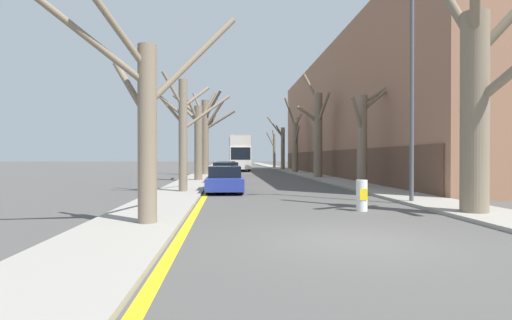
% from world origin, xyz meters
% --- Properties ---
extents(ground_plane, '(300.00, 300.00, 0.00)m').
position_xyz_m(ground_plane, '(0.00, 0.00, 0.00)').
color(ground_plane, '#4C4947').
extents(sidewalk_left, '(2.46, 120.00, 0.12)m').
position_xyz_m(sidewalk_left, '(-5.22, 50.00, 0.06)').
color(sidewalk_left, gray).
rests_on(sidewalk_left, ground).
extents(sidewalk_right, '(2.46, 120.00, 0.12)m').
position_xyz_m(sidewalk_right, '(5.22, 50.00, 0.06)').
color(sidewalk_right, gray).
rests_on(sidewalk_right, ground).
extents(building_facade_right, '(10.08, 44.96, 11.96)m').
position_xyz_m(building_facade_right, '(11.43, 29.86, 5.97)').
color(building_facade_right, '#93664C').
rests_on(building_facade_right, ground).
extents(kerb_line_stripe, '(0.24, 120.00, 0.01)m').
position_xyz_m(kerb_line_stripe, '(-3.81, 50.00, 0.00)').
color(kerb_line_stripe, yellow).
rests_on(kerb_line_stripe, ground).
extents(street_tree_left_0, '(4.79, 2.82, 5.96)m').
position_xyz_m(street_tree_left_0, '(-4.86, 2.03, 2.85)').
color(street_tree_left_0, '#7A6B56').
rests_on(street_tree_left_0, ground).
extents(street_tree_left_1, '(4.04, 2.13, 6.01)m').
position_xyz_m(street_tree_left_1, '(-4.97, 11.62, 3.19)').
color(street_tree_left_1, '#7A6B56').
rests_on(street_tree_left_1, ground).
extents(street_tree_left_2, '(3.30, 3.14, 6.78)m').
position_xyz_m(street_tree_left_2, '(-4.96, 21.49, 3.36)').
color(street_tree_left_2, '#7A6B56').
rests_on(street_tree_left_2, ground).
extents(street_tree_left_3, '(4.35, 2.93, 8.32)m').
position_xyz_m(street_tree_left_3, '(-4.85, 31.02, 4.20)').
color(street_tree_left_3, '#7A6B56').
rests_on(street_tree_left_3, ground).
extents(street_tree_right_0, '(2.82, 3.82, 8.16)m').
position_xyz_m(street_tree_right_0, '(4.90, 3.27, 3.60)').
color(street_tree_right_0, '#7A6B56').
rests_on(street_tree_right_0, ground).
extents(street_tree_right_1, '(3.84, 1.73, 6.79)m').
position_xyz_m(street_tree_right_1, '(5.09, 13.94, 3.12)').
color(street_tree_right_1, '#7A6B56').
rests_on(street_tree_right_1, ground).
extents(street_tree_right_2, '(2.47, 4.25, 8.94)m').
position_xyz_m(street_tree_right_2, '(4.87, 25.00, 3.97)').
color(street_tree_right_2, '#7A6B56').
rests_on(street_tree_right_2, ground).
extents(street_tree_right_3, '(2.39, 5.57, 8.36)m').
position_xyz_m(street_tree_right_3, '(4.78, 36.00, 3.49)').
color(street_tree_right_3, '#7A6B56').
rests_on(street_tree_right_3, ground).
extents(street_tree_right_4, '(2.57, 2.18, 7.34)m').
position_xyz_m(street_tree_right_4, '(4.79, 46.55, 3.30)').
color(street_tree_right_4, '#7A6B56').
rests_on(street_tree_right_4, ground).
extents(street_tree_right_5, '(1.70, 3.16, 6.24)m').
position_xyz_m(street_tree_right_5, '(4.85, 57.08, 3.08)').
color(street_tree_right_5, '#7A6B56').
rests_on(street_tree_right_5, ground).
extents(double_decker_bus, '(2.59, 10.11, 4.48)m').
position_xyz_m(double_decker_bus, '(-1.24, 43.75, 2.54)').
color(double_decker_bus, silver).
rests_on(double_decker_bus, ground).
extents(parked_car_0, '(1.85, 4.30, 1.34)m').
position_xyz_m(parked_car_0, '(-2.90, 12.22, 0.64)').
color(parked_car_0, navy).
rests_on(parked_car_0, ground).
extents(parked_car_1, '(1.88, 4.21, 1.45)m').
position_xyz_m(parked_car_1, '(-2.90, 18.45, 0.68)').
color(parked_car_1, '#4C5156').
rests_on(parked_car_1, ground).
extents(parked_car_2, '(1.75, 4.34, 1.42)m').
position_xyz_m(parked_car_2, '(-2.90, 24.89, 0.67)').
color(parked_car_2, '#4C5156').
rests_on(parked_car_2, ground).
extents(parked_car_3, '(1.87, 4.18, 1.38)m').
position_xyz_m(parked_car_3, '(-2.90, 30.37, 0.66)').
color(parked_car_3, black).
rests_on(parked_car_3, ground).
extents(lamp_post, '(1.40, 0.20, 9.02)m').
position_xyz_m(lamp_post, '(4.27, 6.50, 4.98)').
color(lamp_post, '#4C4F54').
rests_on(lamp_post, ground).
extents(traffic_bollard, '(0.38, 0.39, 1.05)m').
position_xyz_m(traffic_bollard, '(1.76, 4.67, 0.52)').
color(traffic_bollard, white).
rests_on(traffic_bollard, ground).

